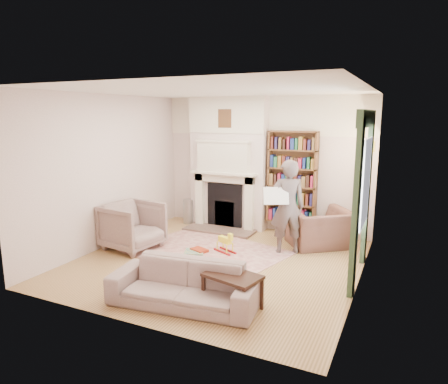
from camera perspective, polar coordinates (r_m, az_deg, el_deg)
The scene contains 25 objects.
floor at distance 6.81m, azimuth -0.91°, elevation -9.90°, with size 4.50×4.50×0.00m, color brown.
ceiling at distance 6.37m, azimuth -0.99°, elevation 14.31°, with size 4.50×4.50×0.00m, color white.
wall_back at distance 8.51m, azimuth 5.77°, elevation 3.99°, with size 4.50×4.50×0.00m, color #F2DCD2.
wall_front at distance 4.58m, azimuth -13.47°, elevation -2.36°, with size 4.50×4.50×0.00m, color #F2DCD2.
wall_left at distance 7.70m, azimuth -16.17°, elevation 2.87°, with size 4.50×4.50×0.00m, color #F2DCD2.
wall_right at distance 5.83m, azimuth 19.32°, elevation 0.18°, with size 4.50×4.50×0.00m, color #F2DCD2.
fireplace at distance 8.60m, azimuth 0.59°, elevation 4.04°, with size 1.70×0.58×2.80m.
bookcase at distance 8.22m, azimuth 9.71°, elevation 2.06°, with size 1.00×0.24×1.85m, color brown.
window at distance 6.22m, azimuth 19.61°, elevation 1.27°, with size 0.02×0.90×1.30m, color silver.
curtain_left at distance 5.58m, azimuth 18.34°, elevation -2.32°, with size 0.07×0.32×2.40m, color #2F482E.
curtain_right at distance 6.95m, azimuth 19.79°, elevation 0.14°, with size 0.07×0.32×2.40m, color #2F482E.
pelmet at distance 6.14m, azimuth 19.75°, elevation 9.88°, with size 0.09×1.70×0.24m, color #2F482E.
wall_sconce at distance 7.27m, azimuth 19.13°, elevation 6.21°, with size 0.20×0.24×0.24m, color gold, non-canonical shape.
rug at distance 7.27m, azimuth -2.60°, elevation -8.48°, with size 2.59×1.99×0.01m, color beige.
armchair_reading at distance 7.67m, azimuth 13.45°, elevation -5.04°, with size 1.08×0.94×0.70m, color brown.
armchair_left at distance 7.51m, azimuth -12.91°, elevation -4.75°, with size 0.91×0.94×0.85m, color #A69789.
sofa at distance 5.31m, azimuth -5.73°, elevation -12.98°, with size 1.92×0.75×0.56m, color #ACA18D.
man_reading at distance 7.09m, azimuth 9.06°, elevation -2.12°, with size 0.61×0.40×1.68m, color #524441.
newspaper at distance 6.90m, azimuth 7.45°, elevation -0.55°, with size 0.43×0.02×0.30m, color white.
coffee_table at distance 5.23m, azimuth 1.22°, elevation -13.98°, with size 0.70×0.45×0.45m, color #321A11, non-canonical shape.
paraffin_heater at distance 9.07m, azimuth -5.10°, elevation -2.78°, with size 0.24×0.24×0.55m, color #989AA0.
rocking_horse at distance 7.17m, azimuth 0.13°, elevation -7.19°, with size 0.44×0.18×0.39m, color yellow, non-canonical shape.
board_game at distance 7.22m, azimuth -4.28°, elevation -8.49°, with size 0.34×0.34×0.03m, color gold.
game_box_lid at distance 7.25m, azimuth -3.55°, elevation -8.29°, with size 0.30×0.20×0.05m, color #A02C12.
comic_annuals at distance 6.38m, azimuth -0.09°, elevation -11.22°, with size 0.48×0.71×0.02m.
Camera 1 is at (2.81, -5.71, 2.44)m, focal length 32.00 mm.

